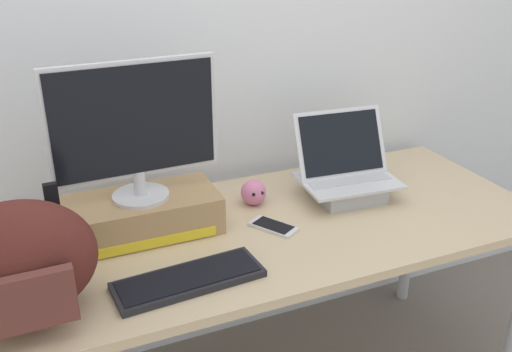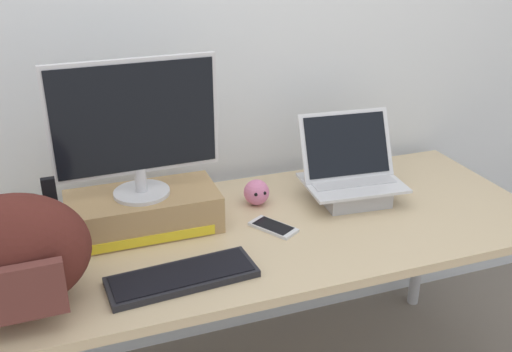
{
  "view_description": "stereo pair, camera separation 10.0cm",
  "coord_description": "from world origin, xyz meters",
  "px_view_note": "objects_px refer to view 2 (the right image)",
  "views": [
    {
      "loc": [
        -0.64,
        -1.48,
        1.64
      ],
      "look_at": [
        0.0,
        0.0,
        0.92
      ],
      "focal_mm": 40.26,
      "sensor_mm": 36.0,
      "label": 1
    },
    {
      "loc": [
        -0.54,
        -1.52,
        1.64
      ],
      "look_at": [
        0.0,
        0.0,
        0.92
      ],
      "focal_mm": 40.26,
      "sensor_mm": 36.0,
      "label": 2
    }
  ],
  "objects_px": {
    "messenger_backpack": "(13,255)",
    "plush_toy": "(257,192)",
    "cell_phone": "(273,227)",
    "external_keyboard": "(182,277)",
    "desktop_monitor": "(136,126)",
    "toner_box_yellow": "(144,212)",
    "open_laptop": "(351,182)",
    "coffee_mug": "(29,220)"
  },
  "relations": [
    {
      "from": "external_keyboard",
      "to": "plush_toy",
      "type": "relative_size",
      "value": 4.69
    },
    {
      "from": "messenger_backpack",
      "to": "external_keyboard",
      "type": "bearing_deg",
      "value": -4.26
    },
    {
      "from": "toner_box_yellow",
      "to": "plush_toy",
      "type": "xyz_separation_m",
      "value": [
        0.4,
        0.04,
        -0.02
      ]
    },
    {
      "from": "toner_box_yellow",
      "to": "open_laptop",
      "type": "distance_m",
      "value": 0.72
    },
    {
      "from": "cell_phone",
      "to": "open_laptop",
      "type": "bearing_deg",
      "value": -12.92
    },
    {
      "from": "coffee_mug",
      "to": "cell_phone",
      "type": "relative_size",
      "value": 0.78
    },
    {
      "from": "external_keyboard",
      "to": "cell_phone",
      "type": "distance_m",
      "value": 0.39
    },
    {
      "from": "toner_box_yellow",
      "to": "cell_phone",
      "type": "relative_size",
      "value": 2.78
    },
    {
      "from": "external_keyboard",
      "to": "coffee_mug",
      "type": "height_order",
      "value": "coffee_mug"
    },
    {
      "from": "desktop_monitor",
      "to": "open_laptop",
      "type": "bearing_deg",
      "value": -3.88
    },
    {
      "from": "messenger_backpack",
      "to": "cell_phone",
      "type": "distance_m",
      "value": 0.78
    },
    {
      "from": "external_keyboard",
      "to": "messenger_backpack",
      "type": "bearing_deg",
      "value": 172.58
    },
    {
      "from": "external_keyboard",
      "to": "toner_box_yellow",
      "type": "bearing_deg",
      "value": 94.3
    },
    {
      "from": "toner_box_yellow",
      "to": "messenger_backpack",
      "type": "distance_m",
      "value": 0.48
    },
    {
      "from": "plush_toy",
      "to": "cell_phone",
      "type": "bearing_deg",
      "value": -92.86
    },
    {
      "from": "desktop_monitor",
      "to": "cell_phone",
      "type": "height_order",
      "value": "desktop_monitor"
    },
    {
      "from": "messenger_backpack",
      "to": "plush_toy",
      "type": "height_order",
      "value": "messenger_backpack"
    },
    {
      "from": "toner_box_yellow",
      "to": "messenger_backpack",
      "type": "relative_size",
      "value": 1.23
    },
    {
      "from": "desktop_monitor",
      "to": "messenger_backpack",
      "type": "distance_m",
      "value": 0.51
    },
    {
      "from": "cell_phone",
      "to": "plush_toy",
      "type": "bearing_deg",
      "value": 55.65
    },
    {
      "from": "toner_box_yellow",
      "to": "coffee_mug",
      "type": "height_order",
      "value": "toner_box_yellow"
    },
    {
      "from": "open_laptop",
      "to": "desktop_monitor",
      "type": "bearing_deg",
      "value": -177.46
    },
    {
      "from": "toner_box_yellow",
      "to": "plush_toy",
      "type": "relative_size",
      "value": 5.28
    },
    {
      "from": "toner_box_yellow",
      "to": "open_laptop",
      "type": "relative_size",
      "value": 1.33
    },
    {
      "from": "open_laptop",
      "to": "cell_phone",
      "type": "distance_m",
      "value": 0.36
    },
    {
      "from": "messenger_backpack",
      "to": "toner_box_yellow",
      "type": "bearing_deg",
      "value": 38.73
    },
    {
      "from": "coffee_mug",
      "to": "cell_phone",
      "type": "bearing_deg",
      "value": -16.64
    },
    {
      "from": "desktop_monitor",
      "to": "coffee_mug",
      "type": "xyz_separation_m",
      "value": [
        -0.34,
        0.08,
        -0.29
      ]
    },
    {
      "from": "external_keyboard",
      "to": "coffee_mug",
      "type": "distance_m",
      "value": 0.56
    },
    {
      "from": "messenger_backpack",
      "to": "plush_toy",
      "type": "xyz_separation_m",
      "value": [
        0.76,
        0.34,
        -0.11
      ]
    },
    {
      "from": "cell_phone",
      "to": "toner_box_yellow",
      "type": "bearing_deg",
      "value": 128.57
    },
    {
      "from": "messenger_backpack",
      "to": "cell_phone",
      "type": "relative_size",
      "value": 2.25
    },
    {
      "from": "coffee_mug",
      "to": "cell_phone",
      "type": "xyz_separation_m",
      "value": [
        0.73,
        -0.22,
        -0.05
      ]
    },
    {
      "from": "cell_phone",
      "to": "desktop_monitor",
      "type": "bearing_deg",
      "value": 128.72
    },
    {
      "from": "external_keyboard",
      "to": "desktop_monitor",
      "type": "bearing_deg",
      "value": 94.33
    },
    {
      "from": "desktop_monitor",
      "to": "plush_toy",
      "type": "bearing_deg",
      "value": 4.63
    },
    {
      "from": "messenger_backpack",
      "to": "desktop_monitor",
      "type": "bearing_deg",
      "value": 38.62
    },
    {
      "from": "open_laptop",
      "to": "messenger_backpack",
      "type": "relative_size",
      "value": 0.93
    },
    {
      "from": "open_laptop",
      "to": "coffee_mug",
      "type": "distance_m",
      "value": 1.07
    },
    {
      "from": "messenger_backpack",
      "to": "plush_toy",
      "type": "relative_size",
      "value": 4.28
    },
    {
      "from": "desktop_monitor",
      "to": "toner_box_yellow",
      "type": "bearing_deg",
      "value": 90.66
    },
    {
      "from": "toner_box_yellow",
      "to": "plush_toy",
      "type": "distance_m",
      "value": 0.4
    }
  ]
}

